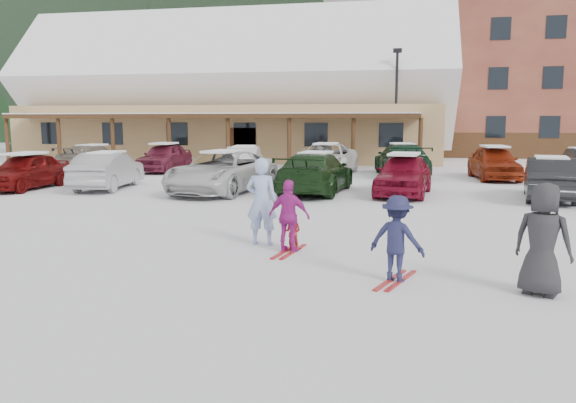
% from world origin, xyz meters
% --- Properties ---
extents(ground, '(160.00, 160.00, 0.00)m').
position_xyz_m(ground, '(0.00, 0.00, 0.00)').
color(ground, white).
rests_on(ground, ground).
extents(forested_hillside, '(300.00, 70.00, 38.00)m').
position_xyz_m(forested_hillside, '(0.00, 85.00, 19.00)').
color(forested_hillside, black).
rests_on(forested_hillside, ground).
extents(day_lodge, '(29.12, 12.50, 10.38)m').
position_xyz_m(day_lodge, '(-9.00, 27.96, 3.94)').
color(day_lodge, tan).
rests_on(day_lodge, ground).
extents(alpine_hotel, '(31.48, 14.01, 21.48)m').
position_xyz_m(alpine_hotel, '(14.27, 38.00, 8.63)').
color(alpine_hotel, brown).
rests_on(alpine_hotel, ground).
extents(lamp_post, '(0.50, 0.25, 6.72)m').
position_xyz_m(lamp_post, '(2.24, 23.16, 3.77)').
color(lamp_post, black).
rests_on(lamp_post, ground).
extents(conifer_0, '(4.40, 4.40, 10.20)m').
position_xyz_m(conifer_0, '(-26.00, 30.00, 5.69)').
color(conifer_0, black).
rests_on(conifer_0, ground).
extents(conifer_2, '(5.28, 5.28, 12.24)m').
position_xyz_m(conifer_2, '(-30.00, 42.00, 6.83)').
color(conifer_2, black).
rests_on(conifer_2, ground).
extents(conifer_3, '(3.96, 3.96, 9.18)m').
position_xyz_m(conifer_3, '(6.00, 44.00, 5.12)').
color(conifer_3, black).
rests_on(conifer_3, ground).
extents(adult_skier, '(0.70, 0.46, 1.89)m').
position_xyz_m(adult_skier, '(-0.33, 1.27, 0.94)').
color(adult_skier, '#9BB1E0').
rests_on(adult_skier, ground).
extents(toddler_red, '(0.39, 0.32, 0.76)m').
position_xyz_m(toddler_red, '(0.41, 0.93, 0.38)').
color(toddler_red, '#B7262B').
rests_on(toddler_red, ground).
extents(child_navy, '(1.06, 0.82, 1.45)m').
position_xyz_m(child_navy, '(2.55, -1.01, 0.73)').
color(child_navy, '#1D1E41').
rests_on(child_navy, ground).
extents(skis_child_navy, '(0.65, 1.39, 0.03)m').
position_xyz_m(skis_child_navy, '(2.55, -1.01, 0.01)').
color(skis_child_navy, '#A21719').
rests_on(skis_child_navy, ground).
extents(child_magenta, '(0.92, 0.51, 1.49)m').
position_xyz_m(child_magenta, '(0.39, 0.68, 0.75)').
color(child_magenta, '#AE218A').
rests_on(child_magenta, ground).
extents(skis_child_magenta, '(0.44, 1.41, 0.03)m').
position_xyz_m(skis_child_magenta, '(0.39, 0.68, 0.01)').
color(skis_child_magenta, '#A21719').
rests_on(skis_child_magenta, ground).
extents(bystander_dark, '(1.02, 0.90, 1.75)m').
position_xyz_m(bystander_dark, '(4.74, -1.34, 0.88)').
color(bystander_dark, '#28272A').
rests_on(bystander_dark, ground).
extents(parked_car_0, '(1.66, 4.13, 1.41)m').
position_xyz_m(parked_car_0, '(-11.75, 9.07, 0.70)').
color(parked_car_0, '#640A0A').
rests_on(parked_car_0, ground).
extents(parked_car_1, '(2.11, 4.53, 1.44)m').
position_xyz_m(parked_car_1, '(-8.65, 9.74, 0.72)').
color(parked_car_1, '#99999D').
rests_on(parked_car_1, ground).
extents(parked_car_2, '(3.39, 5.87, 1.54)m').
position_xyz_m(parked_car_2, '(-3.91, 9.60, 0.77)').
color(parked_car_2, silver).
rests_on(parked_car_2, ground).
extents(parked_car_3, '(2.53, 5.31, 1.50)m').
position_xyz_m(parked_car_3, '(-0.48, 10.11, 0.75)').
color(parked_car_3, black).
rests_on(parked_car_3, ground).
extents(parked_car_4, '(2.29, 4.55, 1.49)m').
position_xyz_m(parked_car_4, '(2.70, 10.16, 0.74)').
color(parked_car_4, maroon).
rests_on(parked_car_4, ground).
extents(parked_car_5, '(2.25, 4.55, 1.43)m').
position_xyz_m(parked_car_5, '(7.56, 9.94, 0.72)').
color(parked_car_5, black).
rests_on(parked_car_5, ground).
extents(parked_car_7, '(1.97, 4.79, 1.39)m').
position_xyz_m(parked_car_7, '(-13.26, 16.52, 0.69)').
color(parked_car_7, '#776C5D').
rests_on(parked_car_7, ground).
extents(parked_car_8, '(1.77, 4.36, 1.48)m').
position_xyz_m(parked_car_8, '(-9.51, 17.11, 0.74)').
color(parked_car_8, maroon).
rests_on(parked_car_8, ground).
extents(parked_car_9, '(2.15, 4.44, 1.40)m').
position_xyz_m(parked_car_9, '(-4.96, 16.31, 0.70)').
color(parked_car_9, silver).
rests_on(parked_car_9, ground).
extents(parked_car_10, '(2.85, 5.69, 1.55)m').
position_xyz_m(parked_car_10, '(-1.00, 16.89, 0.77)').
color(parked_car_10, white).
rests_on(parked_car_10, ground).
extents(parked_car_11, '(2.98, 5.63, 1.56)m').
position_xyz_m(parked_car_11, '(2.64, 17.27, 0.78)').
color(parked_car_11, '#153824').
rests_on(parked_car_11, ground).
extents(parked_car_12, '(2.12, 4.55, 1.51)m').
position_xyz_m(parked_car_12, '(6.75, 16.46, 0.75)').
color(parked_car_12, maroon).
rests_on(parked_car_12, ground).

